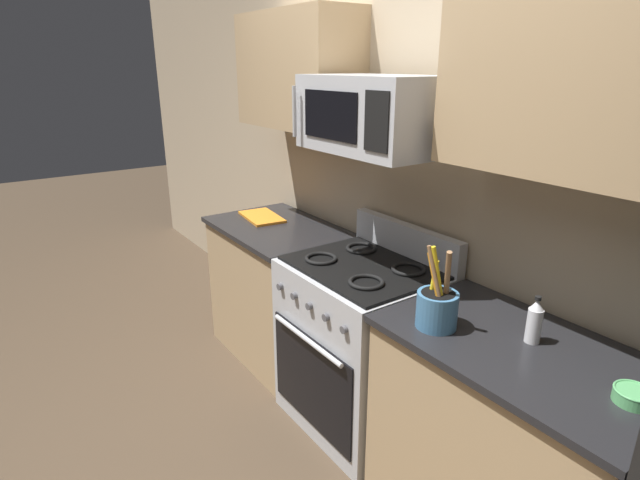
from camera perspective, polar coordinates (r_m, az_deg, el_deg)
The scene contains 12 objects.
ground_plane at distance 2.77m, azimuth -6.78°, elevation -23.93°, with size 16.00×16.00×0.00m, color #473828.
wall_back at distance 2.71m, azimuth 11.59°, elevation 6.35°, with size 8.00×0.10×2.60m, color tan.
counter_left at distance 3.40m, azimuth -4.65°, elevation -5.70°, with size 0.94×0.64×0.91m.
range_oven at distance 2.76m, azimuth 4.70°, elevation -11.59°, with size 0.76×0.68×1.09m.
counter_right at distance 2.28m, azimuth 20.35°, elevation -20.97°, with size 1.04×0.64×0.91m.
microwave at distance 2.40m, azimuth 6.03°, elevation 14.00°, with size 0.71×0.44×0.34m.
upper_cabinets_left at distance 3.17m, azimuth -2.60°, elevation 18.61°, with size 0.93×0.34×0.66m.
upper_cabinets_right at distance 1.93m, azimuth 28.54°, elevation 15.94°, with size 1.03×0.34×0.66m.
utensil_crock at distance 2.03m, azimuth 13.12°, elevation -7.40°, with size 0.16×0.16×0.34m.
cutting_board at distance 3.41m, azimuth -6.62°, elevation 2.63°, with size 0.36×0.21×0.02m, color orange.
bottle_vinegar at distance 2.03m, azimuth 23.12°, elevation -8.49°, with size 0.06×0.06×0.19m.
prep_bowl at distance 1.87m, azimuth 31.96°, elevation -14.73°, with size 0.12×0.12×0.04m.
Camera 1 is at (1.81, -0.90, 1.89)m, focal length 28.26 mm.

